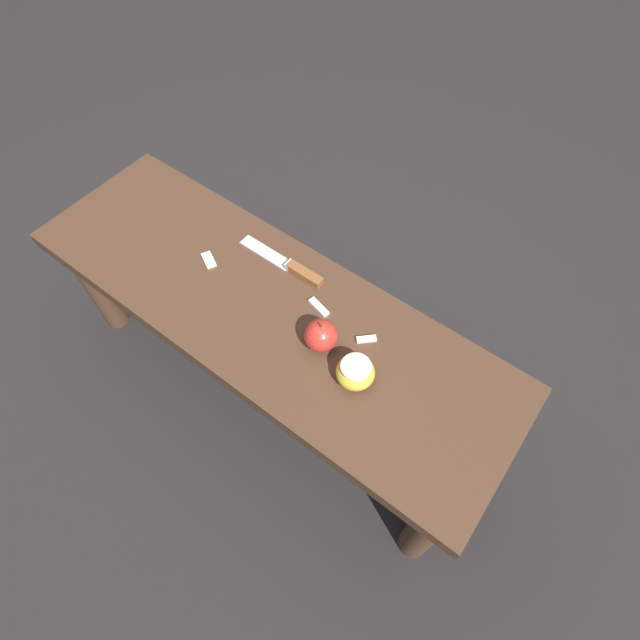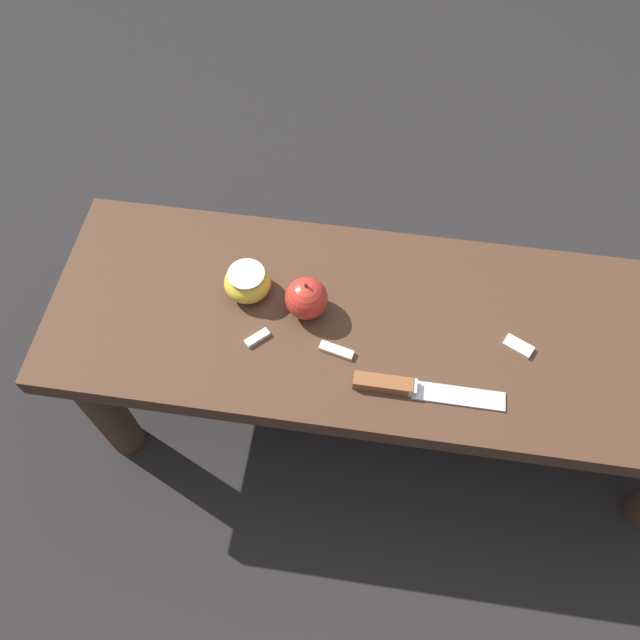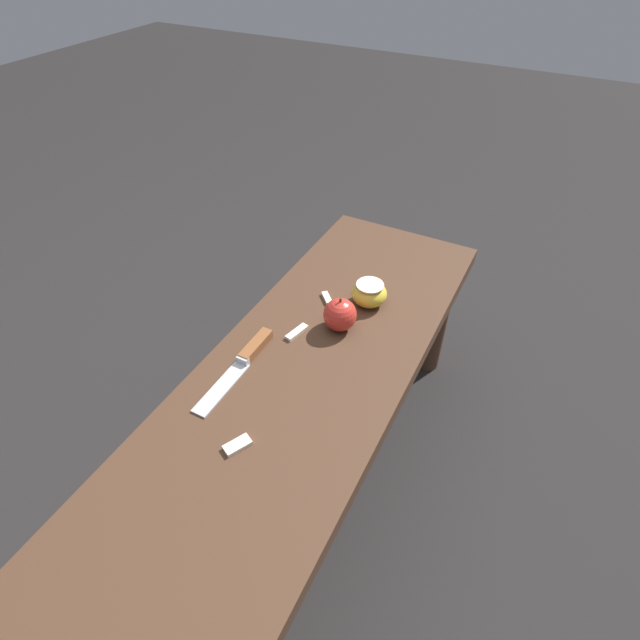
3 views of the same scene
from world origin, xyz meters
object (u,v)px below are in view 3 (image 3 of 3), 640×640
(apple_whole, at_px, (340,315))
(apple_cut, at_px, (369,294))
(knife, at_px, (246,358))
(wooden_bench, at_px, (300,401))

(apple_whole, height_order, apple_cut, apple_whole)
(knife, bearing_deg, wooden_bench, 95.43)
(wooden_bench, relative_size, apple_cut, 15.15)
(apple_whole, bearing_deg, apple_cut, -12.33)
(wooden_bench, distance_m, knife, 0.14)
(apple_cut, bearing_deg, apple_whole, 167.67)
(knife, bearing_deg, apple_cut, 152.79)
(wooden_bench, distance_m, apple_cut, 0.29)
(knife, height_order, apple_whole, apple_whole)
(wooden_bench, bearing_deg, apple_whole, -2.29)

